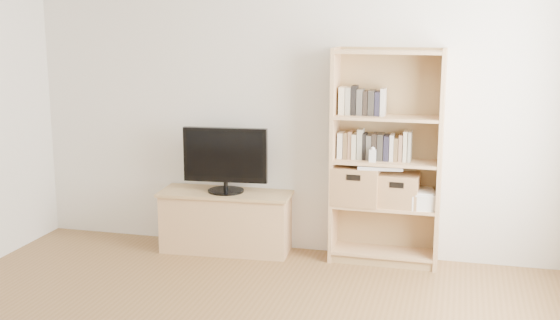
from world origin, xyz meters
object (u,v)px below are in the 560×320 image
(basket_left, at_px, (357,185))
(basket_right, at_px, (398,190))
(bookshelf, at_px, (386,158))
(laptop, at_px, (381,166))
(baby_monitor, at_px, (373,156))
(tv_stand, at_px, (226,222))
(television, at_px, (225,160))

(basket_left, bearing_deg, basket_right, 1.00)
(bookshelf, height_order, basket_left, bookshelf)
(laptop, bearing_deg, basket_right, 0.75)
(baby_monitor, distance_m, basket_left, 0.30)
(tv_stand, xyz_separation_m, bookshelf, (1.32, 0.05, 0.61))
(bookshelf, relative_size, basket_right, 5.44)
(tv_stand, distance_m, laptop, 1.39)
(bookshelf, height_order, basket_right, bookshelf)
(bookshelf, distance_m, television, 1.32)
(tv_stand, bearing_deg, basket_right, -2.06)
(baby_monitor, xyz_separation_m, basket_left, (-0.13, 0.09, -0.26))
(television, bearing_deg, bookshelf, -3.19)
(tv_stand, xyz_separation_m, basket_right, (1.42, 0.04, 0.36))
(basket_right, distance_m, laptop, 0.24)
(tv_stand, xyz_separation_m, baby_monitor, (1.22, -0.05, 0.64))
(television, distance_m, laptop, 1.28)
(television, height_order, baby_monitor, television)
(baby_monitor, bearing_deg, bookshelf, 46.48)
(laptop, bearing_deg, basket_left, 170.84)
(television, relative_size, basket_left, 1.90)
(basket_left, height_order, basket_right, basket_left)
(basket_left, bearing_deg, laptop, -3.27)
(television, xyz_separation_m, laptop, (1.28, 0.03, 0.01))
(basket_left, relative_size, laptop, 1.06)
(bookshelf, height_order, baby_monitor, bookshelf)
(tv_stand, bearing_deg, bookshelf, -1.69)
(bookshelf, relative_size, television, 2.44)
(television, height_order, basket_right, television)
(basket_left, bearing_deg, baby_monitor, -33.16)
(television, relative_size, basket_right, 2.23)
(basket_left, bearing_deg, television, -176.42)
(bookshelf, distance_m, baby_monitor, 0.14)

